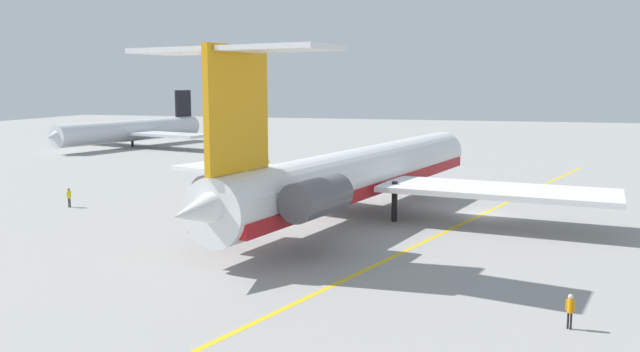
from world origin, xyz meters
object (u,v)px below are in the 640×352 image
main_jetliner (357,174)px  ground_crew_near_tail (268,163)px  ground_crew_near_nose (69,195)px  safety_cone_wingtip (602,190)px  ground_crew_starboard (570,307)px  airliner_mid_right (128,131)px

main_jetliner → ground_crew_near_tail: (25.06, 17.50, -2.65)m
main_jetliner → ground_crew_near_nose: 27.15m
ground_crew_near_tail → safety_cone_wingtip: size_ratio=3.24×
ground_crew_near_nose → safety_cone_wingtip: size_ratio=3.31×
ground_crew_starboard → main_jetliner: bearing=61.7°
safety_cone_wingtip → airliner_mid_right: bearing=68.9°
ground_crew_near_tail → ground_crew_starboard: size_ratio=1.04×
main_jetliner → ground_crew_near_tail: main_jetliner is taller
ground_crew_near_nose → ground_crew_starboard: ground_crew_near_nose is taller
ground_crew_starboard → ground_crew_near_tail: bearing=62.1°
ground_crew_near_nose → safety_cone_wingtip: (22.62, -49.34, -0.88)m
ground_crew_near_tail → safety_cone_wingtip: bearing=59.4°
ground_crew_near_tail → ground_crew_starboard: bearing=11.9°
ground_crew_near_nose → ground_crew_starboard: (-19.42, -42.13, -0.07)m
main_jetliner → airliner_mid_right: size_ratio=1.40×
ground_crew_near_nose → main_jetliner: bearing=22.0°
ground_crew_near_tail → safety_cone_wingtip: (-5.52, -39.99, -0.85)m
main_jetliner → ground_crew_starboard: bearing=-131.8°
main_jetliner → safety_cone_wingtip: 29.99m
main_jetliner → airliner_mid_right: (48.73, 53.18, -0.80)m
main_jetliner → ground_crew_near_nose: size_ratio=25.86×
airliner_mid_right → ground_crew_starboard: size_ratio=19.60×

